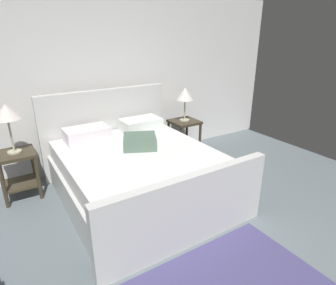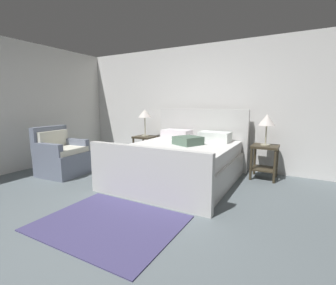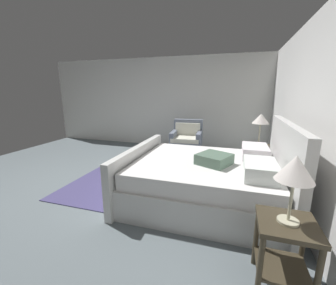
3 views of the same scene
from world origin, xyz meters
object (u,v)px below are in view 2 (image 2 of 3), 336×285
at_px(bed, 181,160).
at_px(nightstand_right, 265,156).
at_px(table_lamp_left, 145,114).
at_px(armchair, 61,156).
at_px(nightstand_left, 145,145).
at_px(table_lamp_right, 267,121).

distance_m(bed, nightstand_right, 1.49).
height_order(nightstand_right, table_lamp_left, table_lamp_left).
height_order(table_lamp_left, armchair, table_lamp_left).
bearing_deg(armchair, nightstand_left, 61.60).
bearing_deg(table_lamp_right, bed, -148.04).
distance_m(nightstand_right, armchair, 3.72).
relative_size(nightstand_right, table_lamp_right, 1.10).
bearing_deg(bed, armchair, -159.35).
height_order(bed, nightstand_left, bed).
bearing_deg(table_lamp_left, table_lamp_right, 0.46).
relative_size(table_lamp_right, nightstand_left, 0.91).
relative_size(table_lamp_right, armchair, 0.61).
relative_size(table_lamp_left, armchair, 0.66).
bearing_deg(armchair, table_lamp_right, 25.14).
xyz_separation_m(nightstand_left, table_lamp_left, (-0.00, 0.00, 0.69)).
bearing_deg(bed, nightstand_right, 31.96).
xyz_separation_m(bed, nightstand_right, (1.26, 0.79, 0.05)).
bearing_deg(nightstand_left, nightstand_right, 0.46).
bearing_deg(nightstand_right, nightstand_left, -179.54).
bearing_deg(table_lamp_left, bed, -31.27).
height_order(bed, table_lamp_left, bed).
height_order(bed, table_lamp_right, bed).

